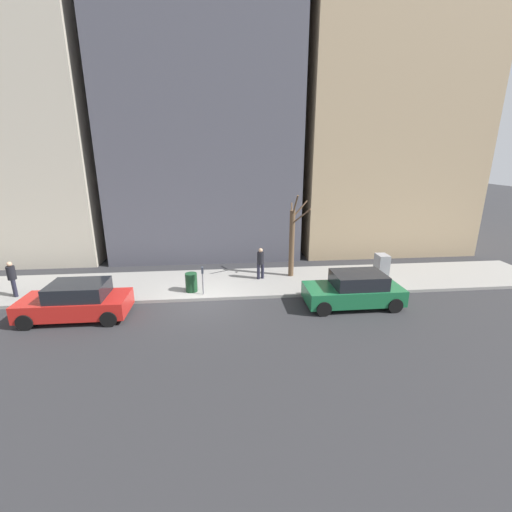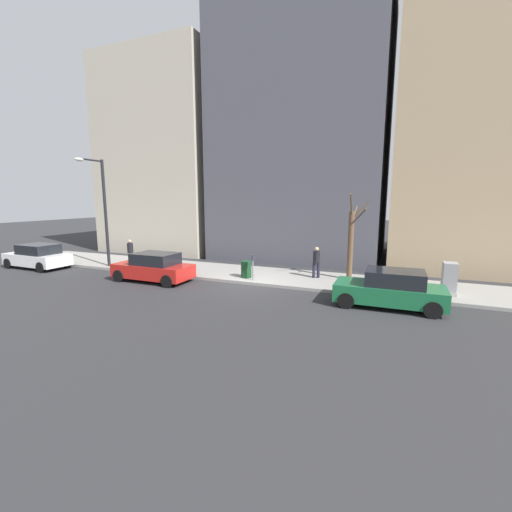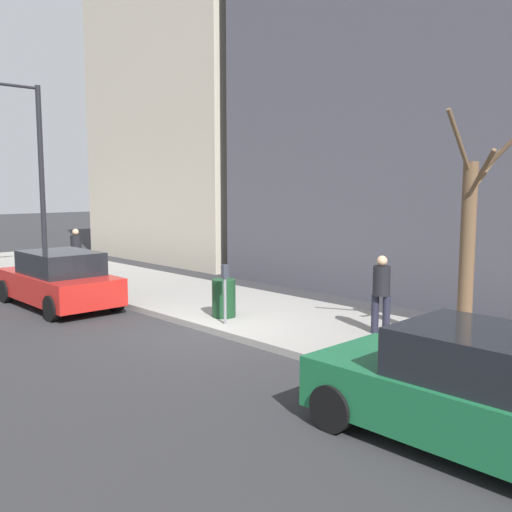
# 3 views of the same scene
# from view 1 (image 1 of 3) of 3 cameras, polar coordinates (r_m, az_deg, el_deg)

# --- Properties ---
(ground_plane) EXTENTS (120.00, 120.00, 0.00)m
(ground_plane) POSITION_cam_1_polar(r_m,az_deg,el_deg) (15.99, -8.97, -7.45)
(ground_plane) COLOR #2B2B2D
(sidewalk) EXTENTS (4.00, 36.00, 0.15)m
(sidewalk) POSITION_cam_1_polar(r_m,az_deg,el_deg) (17.80, -8.65, -4.60)
(sidewalk) COLOR gray
(sidewalk) RESTS_ON ground
(parked_car_green) EXTENTS (1.94, 4.21, 1.52)m
(parked_car_green) POSITION_cam_1_polar(r_m,az_deg,el_deg) (15.70, 16.03, -5.47)
(parked_car_green) COLOR #196038
(parked_car_green) RESTS_ON ground
(parked_car_red) EXTENTS (1.94, 4.21, 1.52)m
(parked_car_red) POSITION_cam_1_polar(r_m,az_deg,el_deg) (15.79, -27.76, -6.70)
(parked_car_red) COLOR red
(parked_car_red) RESTS_ON ground
(parking_meter) EXTENTS (0.14, 0.10, 1.35)m
(parking_meter) POSITION_cam_1_polar(r_m,az_deg,el_deg) (16.03, -8.88, -3.60)
(parking_meter) COLOR slate
(parking_meter) RESTS_ON sidewalk
(utility_box) EXTENTS (0.83, 0.61, 1.43)m
(utility_box) POSITION_cam_1_polar(r_m,az_deg,el_deg) (18.65, 20.15, -1.94)
(utility_box) COLOR #A8A399
(utility_box) RESTS_ON sidewalk
(bare_tree) EXTENTS (1.98, 0.95, 4.44)m
(bare_tree) POSITION_cam_1_polar(r_m,az_deg,el_deg) (18.07, 6.06, 2.61)
(bare_tree) COLOR brown
(bare_tree) RESTS_ON sidewalk
(trash_bin) EXTENTS (0.56, 0.56, 0.90)m
(trash_bin) POSITION_cam_1_polar(r_m,az_deg,el_deg) (16.63, -10.73, -4.33)
(trash_bin) COLOR #14381E
(trash_bin) RESTS_ON sidewalk
(pedestrian_near_meter) EXTENTS (0.36, 0.39, 1.66)m
(pedestrian_near_meter) POSITION_cam_1_polar(r_m,az_deg,el_deg) (17.80, 0.76, -0.95)
(pedestrian_near_meter) COLOR #1E1E2D
(pedestrian_near_meter) RESTS_ON sidewalk
(pedestrian_midblock) EXTENTS (0.36, 0.36, 1.66)m
(pedestrian_midblock) POSITION_cam_1_polar(r_m,az_deg,el_deg) (19.20, -35.56, -2.86)
(pedestrian_midblock) COLOR #1E1E2D
(pedestrian_midblock) RESTS_ON sidewalk
(office_tower_left) EXTENTS (11.15, 11.15, 29.40)m
(office_tower_left) POSITION_cam_1_polar(r_m,az_deg,el_deg) (29.03, 19.82, 32.32)
(office_tower_left) COLOR tan
(office_tower_left) RESTS_ON ground
(office_block_center) EXTENTS (11.60, 11.60, 19.08)m
(office_block_center) POSITION_cam_1_polar(r_m,az_deg,el_deg) (26.06, -8.58, 23.30)
(office_block_center) COLOR #4C4C56
(office_block_center) RESTS_ON ground
(office_tower_right) EXTENTS (9.68, 9.68, 15.49)m
(office_tower_right) POSITION_cam_1_polar(r_m,az_deg,el_deg) (27.83, -33.54, 16.70)
(office_tower_right) COLOR #BCB29E
(office_tower_right) RESTS_ON ground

